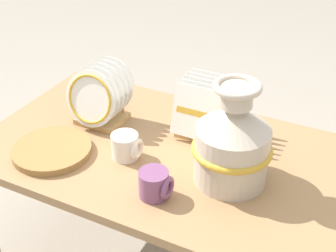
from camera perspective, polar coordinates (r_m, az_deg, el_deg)
name	(u,v)px	position (r m, az deg, el deg)	size (l,w,h in m)	color
display_table	(168,165)	(1.76, 0.00, -4.75)	(1.40, 0.80, 0.60)	#9E754C
ceramic_vase	(233,141)	(1.52, 7.87, -1.86)	(0.27, 0.27, 0.36)	beige
dish_rack_round_plates	(99,98)	(1.86, -8.39, 3.34)	(0.22, 0.20, 0.24)	tan
dish_rack_square_plates	(204,113)	(1.79, 4.42, 1.58)	(0.20, 0.19, 0.22)	tan
wicker_charger_stack	(52,150)	(1.76, -13.96, -2.87)	(0.29, 0.29, 0.03)	olive
mug_cream_glaze	(126,146)	(1.68, -5.11, -2.48)	(0.11, 0.10, 0.09)	silver
mug_plum_glaze	(155,184)	(1.50, -1.58, -7.11)	(0.11, 0.10, 0.09)	#7A4770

